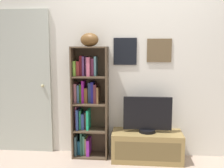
% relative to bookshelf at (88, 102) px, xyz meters
% --- Properties ---
extents(back_wall, '(4.80, 0.08, 2.37)m').
position_rel_bookshelf_xyz_m(back_wall, '(0.69, 0.14, 0.42)').
color(back_wall, silver).
rests_on(back_wall, ground).
extents(bookshelf, '(0.49, 0.28, 1.53)m').
position_rel_bookshelf_xyz_m(bookshelf, '(0.00, 0.00, 0.00)').
color(bookshelf, '#4B3B2A').
rests_on(bookshelf, ground).
extents(football, '(0.33, 0.29, 0.18)m').
position_rel_bookshelf_xyz_m(football, '(0.04, -0.03, 0.86)').
color(football, brown).
rests_on(football, bookshelf).
extents(tv_stand, '(0.94, 0.39, 0.39)m').
position_rel_bookshelf_xyz_m(tv_stand, '(0.82, -0.09, -0.57)').
color(tv_stand, olive).
rests_on(tv_stand, ground).
extents(television, '(0.64, 0.22, 0.48)m').
position_rel_bookshelf_xyz_m(television, '(0.82, -0.09, -0.14)').
color(television, black).
rests_on(television, tv_stand).
extents(door, '(0.90, 0.09, 2.05)m').
position_rel_bookshelf_xyz_m(door, '(-0.99, 0.08, 0.26)').
color(door, '#A6ADA0').
rests_on(door, ground).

